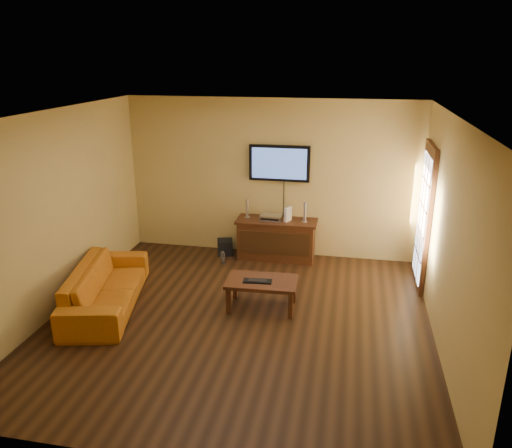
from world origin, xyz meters
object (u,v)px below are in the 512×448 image
(speaker_right, at_px, (305,213))
(keyboard, at_px, (257,281))
(television, at_px, (279,163))
(sofa, at_px, (105,280))
(speaker_left, at_px, (247,209))
(bottle, at_px, (223,257))
(coffee_table, at_px, (262,284))
(subwoofer, at_px, (225,247))
(game_console, at_px, (288,214))
(av_receiver, at_px, (271,217))
(media_console, at_px, (276,239))

(speaker_right, bearing_deg, keyboard, -103.28)
(television, distance_m, sofa, 3.40)
(speaker_left, xyz_separation_m, bottle, (-0.33, -0.43, -0.74))
(coffee_table, xyz_separation_m, subwoofer, (-1.00, 1.82, -0.23))
(bottle, bearing_deg, game_console, 19.75)
(coffee_table, height_order, subwoofer, coffee_table)
(av_receiver, relative_size, keyboard, 0.91)
(sofa, xyz_separation_m, subwoofer, (1.14, 2.18, -0.27))
(av_receiver, bearing_deg, television, 66.70)
(media_console, height_order, bottle, media_console)
(coffee_table, height_order, speaker_right, speaker_right)
(coffee_table, xyz_separation_m, bottle, (-0.94, 1.43, -0.26))
(media_console, xyz_separation_m, bottle, (-0.85, -0.39, -0.25))
(media_console, distance_m, sofa, 3.00)
(coffee_table, bearing_deg, av_receiver, 95.62)
(bottle, bearing_deg, keyboard, -59.28)
(television, relative_size, av_receiver, 2.84)
(speaker_left, xyz_separation_m, subwoofer, (-0.40, -0.04, -0.71))
(speaker_right, relative_size, bottle, 1.56)
(speaker_left, distance_m, subwoofer, 0.82)
(game_console, bearing_deg, bottle, -137.29)
(media_console, bearing_deg, bottle, -155.51)
(subwoofer, bearing_deg, sofa, -133.79)
(coffee_table, distance_m, speaker_right, 1.93)
(media_console, bearing_deg, sofa, -133.31)
(speaker_right, height_order, subwoofer, speaker_right)
(subwoofer, height_order, bottle, subwoofer)
(av_receiver, xyz_separation_m, keyboard, (0.13, -1.89, -0.30))
(sofa, relative_size, speaker_right, 6.03)
(speaker_left, relative_size, speaker_right, 0.96)
(av_receiver, xyz_separation_m, subwoofer, (-0.82, -0.01, -0.60))
(coffee_table, relative_size, speaker_left, 3.01)
(coffee_table, bearing_deg, speaker_right, 77.88)
(television, xyz_separation_m, subwoofer, (-0.92, -0.22, -1.50))
(coffee_table, bearing_deg, keyboard, -132.10)
(subwoofer, xyz_separation_m, bottle, (0.06, -0.39, -0.03))
(sofa, bearing_deg, subwoofer, -40.48)
(coffee_table, relative_size, keyboard, 2.46)
(media_console, relative_size, television, 1.33)
(av_receiver, relative_size, subwoofer, 1.36)
(speaker_left, xyz_separation_m, speaker_right, (1.00, -0.04, 0.01))
(game_console, bearing_deg, speaker_right, 25.93)
(media_console, distance_m, coffee_table, 1.82)
(sofa, distance_m, speaker_right, 3.38)
(av_receiver, height_order, subwoofer, av_receiver)
(sofa, height_order, speaker_left, speaker_left)
(media_console, relative_size, bottle, 6.24)
(media_console, xyz_separation_m, sofa, (-2.06, -2.18, 0.05))
(media_console, bearing_deg, coffee_table, -87.40)
(television, height_order, game_console, television)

